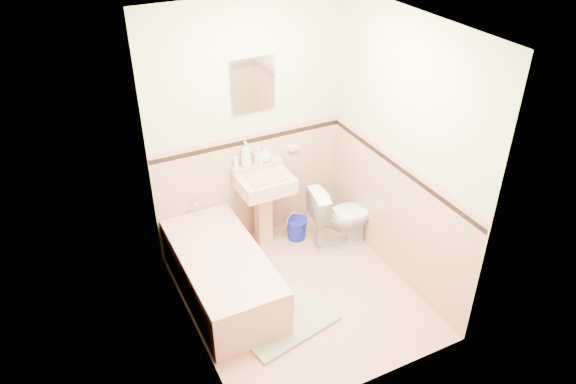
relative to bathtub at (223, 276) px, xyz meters
name	(u,v)px	position (x,y,z in m)	size (l,w,h in m)	color
floor	(300,295)	(0.63, -0.33, -0.23)	(2.20, 2.20, 0.00)	#D8A08D
ceiling	(304,26)	(0.63, -0.33, 2.27)	(2.20, 2.20, 0.00)	white
wall_back	(249,128)	(0.63, 0.77, 1.02)	(2.50, 2.50, 0.00)	#F7EEC9
wall_front	(379,257)	(0.63, -1.43, 1.02)	(2.50, 2.50, 0.00)	#F7EEC9
wall_left	(183,211)	(-0.37, -0.33, 1.02)	(2.50, 2.50, 0.00)	#F7EEC9
wall_right	(402,155)	(1.63, -0.33, 1.02)	(2.50, 2.50, 0.00)	#F7EEC9
wainscot_back	(251,186)	(0.63, 0.76, 0.38)	(2.00, 2.00, 0.00)	#DBA593
wainscot_front	(370,326)	(0.63, -1.42, 0.38)	(2.00, 2.00, 0.00)	#DBA593
wainscot_left	(193,278)	(-0.36, -0.33, 0.38)	(2.20, 2.20, 0.00)	#DBA593
wainscot_right	(393,216)	(1.62, -0.33, 0.38)	(2.20, 2.20, 0.00)	#DBA593
accent_back	(250,141)	(0.63, 0.75, 0.90)	(2.00, 2.00, 0.00)	black
accent_front	(376,270)	(0.63, -1.41, 0.90)	(2.00, 2.00, 0.00)	black
accent_left	(187,225)	(-0.35, -0.33, 0.89)	(2.20, 2.20, 0.00)	black
accent_right	(399,168)	(1.61, -0.33, 0.89)	(2.20, 2.20, 0.00)	black
cap_back	(249,132)	(0.63, 0.75, 0.99)	(2.00, 2.00, 0.00)	#D8A397
cap_front	(377,259)	(0.63, -1.41, 0.99)	(2.00, 2.00, 0.00)	#D8A397
cap_left	(186,214)	(-0.35, -0.33, 1.00)	(2.20, 2.20, 0.00)	#D8A397
cap_right	(400,158)	(1.61, -0.33, 1.00)	(2.20, 2.20, 0.00)	#D8A397
bathtub	(223,276)	(0.00, 0.00, 0.00)	(0.70, 1.50, 0.45)	#D3A190
tub_faucet	(194,201)	(0.00, 0.72, 0.41)	(0.04, 0.04, 0.12)	silver
sink	(266,211)	(0.68, 0.53, 0.19)	(0.52, 0.48, 0.82)	#D3A190
sink_faucet	(258,159)	(0.68, 0.67, 0.72)	(0.02, 0.02, 0.10)	silver
medicine_cabinet	(253,84)	(0.68, 0.74, 1.47)	(0.39, 0.04, 0.49)	white
soap_dish	(294,148)	(1.10, 0.73, 0.72)	(0.12, 0.07, 0.04)	#D3A190
soap_bottle_left	(246,154)	(0.56, 0.71, 0.79)	(0.10, 0.10, 0.27)	#B2B2B2
soap_bottle_mid	(258,156)	(0.69, 0.71, 0.74)	(0.08, 0.08, 0.17)	#B2B2B2
soap_bottle_right	(265,154)	(0.77, 0.71, 0.73)	(0.12, 0.12, 0.16)	#B2B2B2
tube	(236,163)	(0.46, 0.71, 0.72)	(0.04, 0.04, 0.12)	white
toilet	(341,216)	(1.39, 0.21, 0.11)	(0.37, 0.66, 0.67)	white
bucket	(297,229)	(1.01, 0.48, -0.11)	(0.23, 0.23, 0.23)	#1017A2
bath_mat	(284,322)	(0.34, -0.58, -0.21)	(0.83, 0.56, 0.03)	#94A287
shoe	(276,312)	(0.31, -0.49, -0.16)	(0.17, 0.08, 0.07)	#BF1E59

